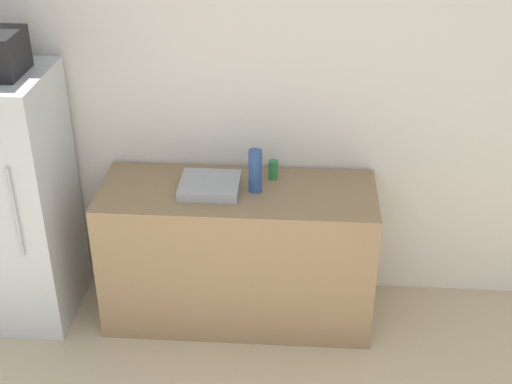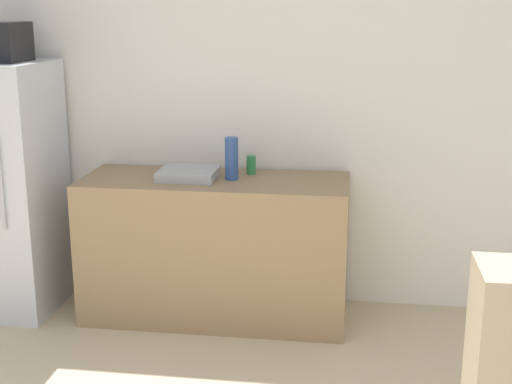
# 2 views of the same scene
# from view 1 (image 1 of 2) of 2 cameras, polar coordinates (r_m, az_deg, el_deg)

# --- Properties ---
(wall_back) EXTENTS (8.00, 0.06, 2.60)m
(wall_back) POSITION_cam_1_polar(r_m,az_deg,el_deg) (4.52, -0.68, 6.59)
(wall_back) COLOR white
(wall_back) RESTS_ON ground_plane
(refrigerator) EXTENTS (0.67, 0.70, 1.65)m
(refrigerator) POSITION_cam_1_polar(r_m,az_deg,el_deg) (4.70, -19.06, -0.60)
(refrigerator) COLOR silver
(refrigerator) RESTS_ON ground_plane
(counter) EXTENTS (1.70, 0.65, 0.93)m
(counter) POSITION_cam_1_polar(r_m,az_deg,el_deg) (4.59, -1.43, -4.94)
(counter) COLOR #937551
(counter) RESTS_ON ground_plane
(sink_basin) EXTENTS (0.36, 0.33, 0.06)m
(sink_basin) POSITION_cam_1_polar(r_m,az_deg,el_deg) (4.34, -3.71, 0.53)
(sink_basin) COLOR #9EA3A8
(sink_basin) RESTS_ON counter
(bottle_tall) EXTENTS (0.08, 0.08, 0.27)m
(bottle_tall) POSITION_cam_1_polar(r_m,az_deg,el_deg) (4.27, -0.05, 1.70)
(bottle_tall) COLOR #2D4C8C
(bottle_tall) RESTS_ON counter
(bottle_short) EXTENTS (0.06, 0.06, 0.12)m
(bottle_short) POSITION_cam_1_polar(r_m,az_deg,el_deg) (4.45, 1.38, 1.80)
(bottle_short) COLOR #2D7F42
(bottle_short) RESTS_ON counter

